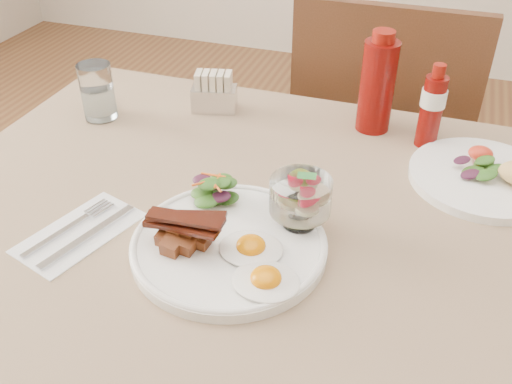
# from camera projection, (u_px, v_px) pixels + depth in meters

# --- Properties ---
(table) EXTENTS (1.33, 0.88, 0.75)m
(table) POSITION_uv_depth(u_px,v_px,m) (323.00, 279.00, 0.89)
(table) COLOR #522E19
(table) RESTS_ON ground
(chair_far) EXTENTS (0.42, 0.42, 0.93)m
(chair_far) POSITION_uv_depth(u_px,v_px,m) (379.00, 148.00, 1.49)
(chair_far) COLOR #522E19
(chair_far) RESTS_ON ground
(main_plate) EXTENTS (0.28, 0.28, 0.02)m
(main_plate) POSITION_uv_depth(u_px,v_px,m) (229.00, 246.00, 0.81)
(main_plate) COLOR white
(main_plate) RESTS_ON table
(fried_eggs) EXTENTS (0.15, 0.16, 0.02)m
(fried_eggs) POSITION_uv_depth(u_px,v_px,m) (258.00, 263.00, 0.76)
(fried_eggs) COLOR white
(fried_eggs) RESTS_ON main_plate
(bacon_potato_pile) EXTENTS (0.12, 0.07, 0.05)m
(bacon_potato_pile) POSITION_uv_depth(u_px,v_px,m) (183.00, 231.00, 0.78)
(bacon_potato_pile) COLOR brown
(bacon_potato_pile) RESTS_ON main_plate
(side_salad) EXTENTS (0.08, 0.08, 0.04)m
(side_salad) POSITION_uv_depth(u_px,v_px,m) (214.00, 191.00, 0.87)
(side_salad) COLOR #254D14
(side_salad) RESTS_ON main_plate
(fruit_cup) EXTENTS (0.09, 0.09, 0.09)m
(fruit_cup) POSITION_uv_depth(u_px,v_px,m) (301.00, 196.00, 0.81)
(fruit_cup) COLOR white
(fruit_cup) RESTS_ON main_plate
(second_plate) EXTENTS (0.26, 0.24, 0.06)m
(second_plate) POSITION_uv_depth(u_px,v_px,m) (496.00, 176.00, 0.94)
(second_plate) COLOR white
(second_plate) RESTS_ON table
(ketchup_bottle) EXTENTS (0.08, 0.08, 0.19)m
(ketchup_bottle) POSITION_uv_depth(u_px,v_px,m) (377.00, 85.00, 1.06)
(ketchup_bottle) COLOR #5E0805
(ketchup_bottle) RESTS_ON table
(hot_sauce_bottle) EXTENTS (0.05, 0.05, 0.16)m
(hot_sauce_bottle) POSITION_uv_depth(u_px,v_px,m) (432.00, 107.00, 1.01)
(hot_sauce_bottle) COLOR #5E0805
(hot_sauce_bottle) RESTS_ON table
(sugar_caddy) EXTENTS (0.10, 0.07, 0.08)m
(sugar_caddy) POSITION_uv_depth(u_px,v_px,m) (214.00, 94.00, 1.15)
(sugar_caddy) COLOR silver
(sugar_caddy) RESTS_ON table
(water_glass) EXTENTS (0.07, 0.07, 0.11)m
(water_glass) POSITION_uv_depth(u_px,v_px,m) (98.00, 95.00, 1.12)
(water_glass) COLOR white
(water_glass) RESTS_ON table
(napkin_cutlery) EXTENTS (0.15, 0.20, 0.01)m
(napkin_cutlery) POSITION_uv_depth(u_px,v_px,m) (80.00, 233.00, 0.84)
(napkin_cutlery) COLOR white
(napkin_cutlery) RESTS_ON table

